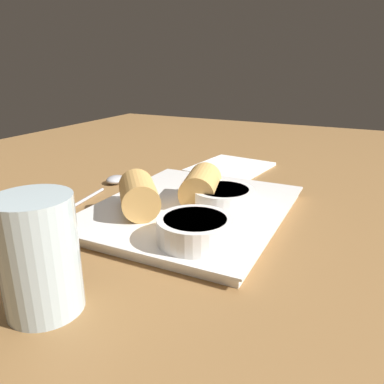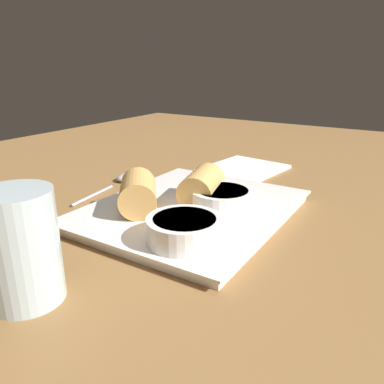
{
  "view_description": "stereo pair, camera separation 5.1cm",
  "coord_description": "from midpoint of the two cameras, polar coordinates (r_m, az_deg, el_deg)",
  "views": [
    {
      "loc": [
        41.67,
        23.51,
        22.34
      ],
      "look_at": [
        -2.05,
        2.17,
        5.43
      ],
      "focal_mm": 35.0,
      "sensor_mm": 36.0,
      "label": 1
    },
    {
      "loc": [
        39.2,
        27.96,
        22.34
      ],
      "look_at": [
        -2.05,
        2.17,
        5.43
      ],
      "focal_mm": 35.0,
      "sensor_mm": 36.0,
      "label": 2
    }
  ],
  "objects": [
    {
      "name": "spoon",
      "position": [
        0.67,
        -14.27,
        1.47
      ],
      "size": [
        16.48,
        3.97,
        1.35
      ],
      "color": "#B2B2B7",
      "rests_on": "table_surface"
    },
    {
      "name": "dipping_bowl_near",
      "position": [
        0.51,
        1.85,
        -0.88
      ],
      "size": [
        8.52,
        8.52,
        2.77
      ],
      "color": "white",
      "rests_on": "serving_plate"
    },
    {
      "name": "napkin",
      "position": [
        0.76,
        3.97,
        3.73
      ],
      "size": [
        17.13,
        15.15,
        0.6
      ],
      "color": "white",
      "rests_on": "table_surface"
    },
    {
      "name": "drinking_glass",
      "position": [
        0.35,
        -26.64,
        -8.59
      ],
      "size": [
        6.53,
        6.53,
        10.38
      ],
      "color": "silver",
      "rests_on": "table_surface"
    },
    {
      "name": "serving_plate",
      "position": [
        0.52,
        -2.78,
        -2.81
      ],
      "size": [
        30.0,
        24.85,
        1.5
      ],
      "color": "white",
      "rests_on": "table_surface"
    },
    {
      "name": "roll_front_right",
      "position": [
        0.5,
        -11.06,
        -0.25
      ],
      "size": [
        9.44,
        8.92,
        4.84
      ],
      "color": "#DBA356",
      "rests_on": "serving_plate"
    },
    {
      "name": "dipping_bowl_far",
      "position": [
        0.41,
        -3.07,
        -5.69
      ],
      "size": [
        8.52,
        8.52,
        2.77
      ],
      "color": "white",
      "rests_on": "serving_plate"
    },
    {
      "name": "table_surface",
      "position": [
        0.52,
        -5.92,
        -4.95
      ],
      "size": [
        180.0,
        140.0,
        2.0
      ],
      "color": "olive",
      "rests_on": "ground"
    },
    {
      "name": "roll_front_left",
      "position": [
        0.53,
        -1.3,
        1.0
      ],
      "size": [
        9.44,
        6.81,
        4.84
      ],
      "color": "#DBA356",
      "rests_on": "serving_plate"
    }
  ]
}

